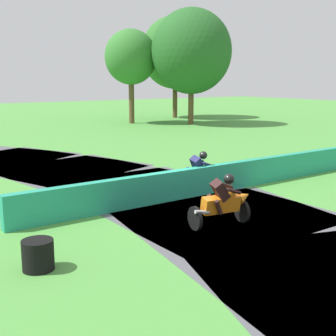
{
  "coord_description": "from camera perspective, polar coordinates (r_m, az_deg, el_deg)",
  "views": [
    {
      "loc": [
        -7.98,
        -11.09,
        3.66
      ],
      "look_at": [
        -0.02,
        0.47,
        0.9
      ],
      "focal_mm": 48.78,
      "sensor_mm": 36.0,
      "label": 1
    }
  ],
  "objects": [
    {
      "name": "track_asphalt",
      "position": [
        13.39,
        -3.64,
        -4.75
      ],
      "size": [
        11.01,
        35.37,
        0.01
      ],
      "color": "#515156",
      "rests_on": "ground"
    },
    {
      "name": "tree_far_left",
      "position": [
        43.68,
        0.9,
        14.22
      ],
      "size": [
        6.35,
        6.35,
        9.37
      ],
      "color": "brown",
      "rests_on": "ground"
    },
    {
      "name": "ground_plane",
      "position": [
        14.14,
        1.14,
        -3.87
      ],
      "size": [
        120.0,
        120.0,
        0.0
      ],
      "primitive_type": "plane",
      "color": "#4C933D"
    },
    {
      "name": "safety_barrier",
      "position": [
        17.95,
        15.8,
        0.39
      ],
      "size": [
        21.93,
        0.74,
        0.9
      ],
      "primitive_type": "cube",
      "rotation": [
        0.0,
        0.0,
        -1.55
      ],
      "color": "#239375",
      "rests_on": "ground"
    },
    {
      "name": "tire_stack_mid_a",
      "position": [
        9.34,
        -15.94,
        -10.4
      ],
      "size": [
        0.62,
        0.62,
        0.6
      ],
      "color": "black",
      "rests_on": "ground"
    },
    {
      "name": "tree_behind_barrier",
      "position": [
        38.17,
        -4.67,
        13.63
      ],
      "size": [
        4.24,
        4.24,
        7.61
      ],
      "color": "brown",
      "rests_on": "ground"
    },
    {
      "name": "tree_far_right",
      "position": [
        37.25,
        2.94,
        14.34
      ],
      "size": [
        6.37,
        6.37,
        9.12
      ],
      "color": "brown",
      "rests_on": "ground"
    },
    {
      "name": "motorcycle_chase_green",
      "position": [
        14.95,
        3.81,
        -0.54
      ],
      "size": [
        1.69,
        0.93,
        1.43
      ],
      "color": "black",
      "rests_on": "ground"
    },
    {
      "name": "motorcycle_lead_orange",
      "position": [
        11.47,
        6.97,
        -4.15
      ],
      "size": [
        1.71,
        0.91,
        1.43
      ],
      "color": "black",
      "rests_on": "ground"
    }
  ]
}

